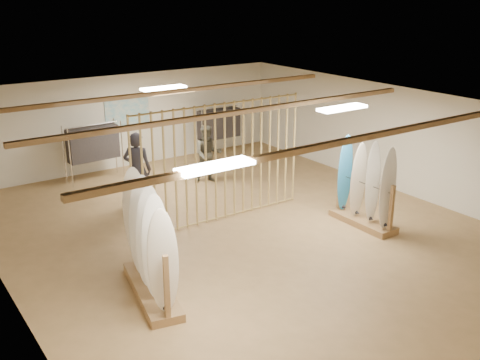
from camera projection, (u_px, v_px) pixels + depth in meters
floor at (240, 230)px, 12.71m from camera, size 12.00×12.00×0.00m
ceiling at (240, 108)px, 11.81m from camera, size 12.00×12.00×0.00m
wall_back at (127, 121)px, 16.94m from camera, size 12.00×0.00×12.00m
wall_right at (394, 139)px, 14.94m from camera, size 0.00×12.00×12.00m
ceiling_slats at (240, 112)px, 11.83m from camera, size 9.50×6.12×0.10m
light_panels at (240, 111)px, 11.83m from camera, size 1.20×0.35×0.06m
bamboo_partition at (220, 163)px, 12.88m from camera, size 4.45×0.05×2.78m
poster at (127, 114)px, 16.86m from camera, size 1.40×0.03×0.90m
rack_left at (150, 259)px, 9.81m from camera, size 1.01×2.26×2.09m
rack_right at (364, 197)px, 12.80m from camera, size 0.56×1.72×1.99m
clothing_rack_a at (93, 143)px, 15.70m from camera, size 1.55×0.48×1.66m
clothing_rack_b at (219, 124)px, 18.04m from camera, size 1.53×0.39×1.64m
shopper_a at (137, 165)px, 13.82m from camera, size 0.94×0.91×2.15m
shopper_b at (208, 150)px, 15.59m from camera, size 1.10×1.00×1.85m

